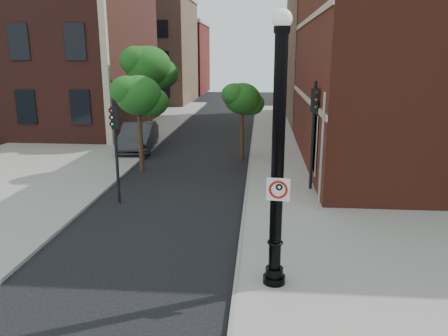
# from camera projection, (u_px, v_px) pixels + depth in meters

# --- Properties ---
(ground) EXTENTS (120.00, 120.00, 0.00)m
(ground) POSITION_uv_depth(u_px,v_px,m) (156.00, 286.00, 11.18)
(ground) COLOR black
(ground) RESTS_ON ground
(sidewalk_right) EXTENTS (8.00, 60.00, 0.12)m
(sidewalk_right) POSITION_uv_depth(u_px,v_px,m) (333.00, 180.00, 20.32)
(sidewalk_right) COLOR gray
(sidewalk_right) RESTS_ON ground
(sidewalk_left) EXTENTS (10.00, 50.00, 0.12)m
(sidewalk_left) POSITION_uv_depth(u_px,v_px,m) (87.00, 142.00, 29.25)
(sidewalk_left) COLOR gray
(sidewalk_left) RESTS_ON ground
(curb_edge) EXTENTS (0.10, 60.00, 0.14)m
(curb_edge) POSITION_uv_depth(u_px,v_px,m) (248.00, 178.00, 20.64)
(curb_edge) COLOR gray
(curb_edge) RESTS_ON ground
(victorian_building) EXTENTS (18.60, 14.60, 17.95)m
(victorian_building) POSITION_uv_depth(u_px,v_px,m) (19.00, 14.00, 33.40)
(victorian_building) COLOR #54261F
(victorian_building) RESTS_ON ground
(bg_building_tan_a) EXTENTS (12.00, 12.00, 12.00)m
(bg_building_tan_a) POSITION_uv_depth(u_px,v_px,m) (142.00, 52.00, 53.08)
(bg_building_tan_a) COLOR #8B644C
(bg_building_tan_a) RESTS_ON ground
(bg_building_red) EXTENTS (12.00, 12.00, 10.00)m
(bg_building_red) POSITION_uv_depth(u_px,v_px,m) (166.00, 60.00, 66.83)
(bg_building_red) COLOR maroon
(bg_building_red) RESTS_ON ground
(bg_building_tan_b) EXTENTS (22.00, 14.00, 14.00)m
(bg_building_tan_b) POSITION_uv_depth(u_px,v_px,m) (420.00, 39.00, 37.04)
(bg_building_tan_b) COLOR #8B644C
(bg_building_tan_b) RESTS_ON ground
(lamppost) EXTENTS (0.57, 0.57, 6.71)m
(lamppost) POSITION_uv_depth(u_px,v_px,m) (278.00, 169.00, 10.35)
(lamppost) COLOR black
(lamppost) RESTS_ON ground
(no_parking_sign) EXTENTS (0.56, 0.11, 0.56)m
(no_parking_sign) POSITION_uv_depth(u_px,v_px,m) (278.00, 189.00, 10.30)
(no_parking_sign) COLOR white
(no_parking_sign) RESTS_ON ground
(parked_car) EXTENTS (2.35, 5.37, 1.72)m
(parked_car) POSITION_uv_depth(u_px,v_px,m) (139.00, 137.00, 26.81)
(parked_car) COLOR #29292D
(parked_car) RESTS_ON ground
(traffic_signal_left) EXTENTS (0.33, 0.36, 4.09)m
(traffic_signal_left) POSITION_uv_depth(u_px,v_px,m) (115.00, 135.00, 16.73)
(traffic_signal_left) COLOR black
(traffic_signal_left) RESTS_ON ground
(traffic_signal_right) EXTENTS (0.35, 0.41, 4.70)m
(traffic_signal_right) POSITION_uv_depth(u_px,v_px,m) (314.00, 118.00, 18.12)
(traffic_signal_right) COLOR black
(traffic_signal_right) RESTS_ON ground
(utility_pole) EXTENTS (0.09, 0.09, 4.48)m
(utility_pole) POSITION_uv_depth(u_px,v_px,m) (321.00, 155.00, 15.69)
(utility_pole) COLOR #999999
(utility_pole) RESTS_ON ground
(street_tree_a) EXTENTS (2.66, 2.40, 4.79)m
(street_tree_a) POSITION_uv_depth(u_px,v_px,m) (139.00, 96.00, 21.18)
(street_tree_a) COLOR #302013
(street_tree_a) RESTS_ON ground
(street_tree_b) EXTENTS (3.49, 3.15, 6.28)m
(street_tree_b) POSITION_uv_depth(u_px,v_px,m) (149.00, 67.00, 27.52)
(street_tree_b) COLOR #302013
(street_tree_b) RESTS_ON ground
(street_tree_c) EXTENTS (2.36, 2.14, 4.26)m
(street_tree_c) POSITION_uv_depth(u_px,v_px,m) (243.00, 99.00, 23.97)
(street_tree_c) COLOR #302013
(street_tree_c) RESTS_ON ground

